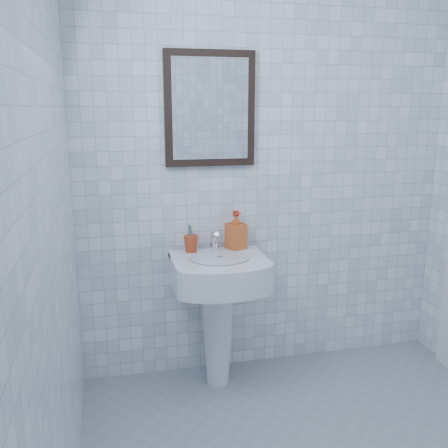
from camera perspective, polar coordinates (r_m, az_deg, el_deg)
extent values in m
cube|color=white|center=(2.91, 5.08, 7.06)|extent=(2.20, 0.02, 2.50)
cube|color=white|center=(1.59, -19.81, 1.23)|extent=(0.02, 2.40, 2.50)
cone|color=white|center=(2.90, -0.74, -12.19)|extent=(0.20, 0.20, 0.63)
cube|color=white|center=(2.72, -0.55, -5.42)|extent=(0.51, 0.36, 0.15)
cube|color=white|center=(2.83, -1.18, -3.23)|extent=(0.51, 0.09, 0.03)
cylinder|color=silver|center=(2.66, -0.43, -3.87)|extent=(0.32, 0.32, 0.01)
cylinder|color=silver|center=(2.79, -1.09, -2.61)|extent=(0.05, 0.05, 0.05)
cylinder|color=silver|center=(2.76, -1.03, -1.50)|extent=(0.03, 0.10, 0.08)
cylinder|color=silver|center=(2.80, -1.18, -1.72)|extent=(0.03, 0.05, 0.09)
imported|color=red|center=(2.82, 1.37, -0.71)|extent=(0.12, 0.12, 0.21)
cube|color=black|center=(2.79, -1.62, 13.00)|extent=(0.50, 0.04, 0.62)
cube|color=silver|center=(2.77, -1.54, 13.00)|extent=(0.42, 0.00, 0.54)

